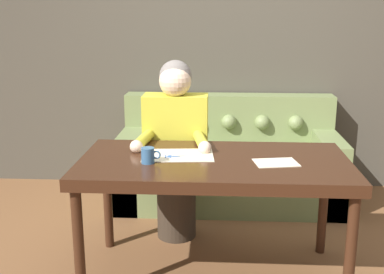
{
  "coord_description": "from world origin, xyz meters",
  "views": [
    {
      "loc": [
        -0.07,
        -2.63,
        1.59
      ],
      "look_at": [
        -0.23,
        0.19,
        0.86
      ],
      "focal_mm": 45.0,
      "sensor_mm": 36.0,
      "label": 1
    }
  ],
  "objects_px": {
    "dining_table": "(214,171)",
    "person": "(176,148)",
    "couch": "(228,164)",
    "scissors": "(176,157)",
    "mug": "(148,155)"
  },
  "relations": [
    {
      "from": "dining_table",
      "to": "person",
      "type": "bearing_deg",
      "value": 117.45
    },
    {
      "from": "couch",
      "to": "scissors",
      "type": "xyz_separation_m",
      "value": [
        -0.34,
        -1.26,
        0.45
      ]
    },
    {
      "from": "person",
      "to": "dining_table",
      "type": "bearing_deg",
      "value": -62.55
    },
    {
      "from": "scissors",
      "to": "dining_table",
      "type": "bearing_deg",
      "value": -7.44
    },
    {
      "from": "person",
      "to": "mug",
      "type": "height_order",
      "value": "person"
    },
    {
      "from": "person",
      "to": "mug",
      "type": "relative_size",
      "value": 11.33
    },
    {
      "from": "dining_table",
      "to": "mug",
      "type": "bearing_deg",
      "value": -165.52
    },
    {
      "from": "couch",
      "to": "person",
      "type": "xyz_separation_m",
      "value": [
        -0.39,
        -0.76,
        0.35
      ]
    },
    {
      "from": "scissors",
      "to": "person",
      "type": "bearing_deg",
      "value": 95.34
    },
    {
      "from": "dining_table",
      "to": "person",
      "type": "relative_size",
      "value": 1.23
    },
    {
      "from": "scissors",
      "to": "mug",
      "type": "distance_m",
      "value": 0.2
    },
    {
      "from": "couch",
      "to": "mug",
      "type": "relative_size",
      "value": 16.36
    },
    {
      "from": "person",
      "to": "mug",
      "type": "xyz_separation_m",
      "value": [
        -0.1,
        -0.63,
        0.14
      ]
    },
    {
      "from": "dining_table",
      "to": "mug",
      "type": "distance_m",
      "value": 0.4
    },
    {
      "from": "dining_table",
      "to": "scissors",
      "type": "relative_size",
      "value": 7.24
    }
  ]
}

